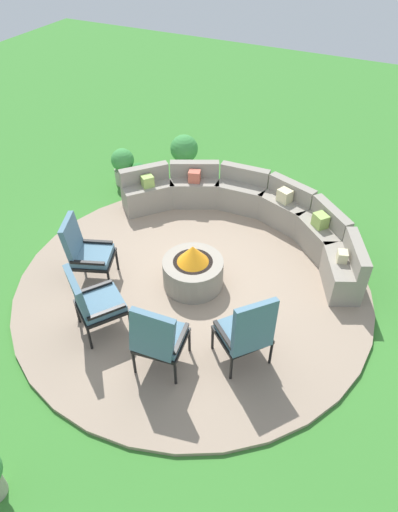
% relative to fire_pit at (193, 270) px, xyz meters
% --- Properties ---
extents(ground_plane, '(24.00, 24.00, 0.00)m').
position_rel_fire_pit_xyz_m(ground_plane, '(0.00, 0.00, -0.34)').
color(ground_plane, '#387A2D').
extents(patio_circle, '(5.29, 5.29, 0.06)m').
position_rel_fire_pit_xyz_m(patio_circle, '(0.00, 0.00, -0.31)').
color(patio_circle, gray).
rests_on(patio_circle, ground_plane).
extents(fire_pit, '(0.90, 0.90, 0.72)m').
position_rel_fire_pit_xyz_m(fire_pit, '(0.00, 0.00, 0.00)').
color(fire_pit, gray).
rests_on(fire_pit, patio_circle).
extents(curved_stone_bench, '(4.46, 2.00, 0.78)m').
position_rel_fire_pit_xyz_m(curved_stone_bench, '(0.24, 1.71, 0.04)').
color(curved_stone_bench, gray).
rests_on(curved_stone_bench, patio_circle).
extents(lounge_chair_front_left, '(0.75, 0.71, 1.09)m').
position_rel_fire_pit_xyz_m(lounge_chair_front_left, '(-1.45, -0.60, 0.28)').
color(lounge_chair_front_left, black).
rests_on(lounge_chair_front_left, patio_circle).
extents(lounge_chair_front_right, '(0.80, 0.84, 1.11)m').
position_rel_fire_pit_xyz_m(lounge_chair_front_right, '(-0.74, -1.38, 0.28)').
color(lounge_chair_front_right, black).
rests_on(lounge_chair_front_right, patio_circle).
extents(lounge_chair_back_left, '(0.66, 0.65, 1.15)m').
position_rel_fire_pit_xyz_m(lounge_chair_back_left, '(0.31, -1.53, 0.29)').
color(lounge_chair_back_left, black).
rests_on(lounge_chair_back_left, patio_circle).
extents(lounge_chair_back_right, '(0.80, 0.82, 1.15)m').
position_rel_fire_pit_xyz_m(lounge_chair_back_right, '(1.22, -0.98, 0.30)').
color(lounge_chair_back_right, black).
rests_on(lounge_chair_back_right, patio_circle).
extents(potted_plant_0, '(0.56, 0.56, 0.81)m').
position_rel_fire_pit_xyz_m(potted_plant_0, '(-1.70, 2.97, 0.11)').
color(potted_plant_0, brown).
rests_on(potted_plant_0, ground_plane).
extents(potted_plant_2, '(0.45, 0.45, 0.73)m').
position_rel_fire_pit_xyz_m(potted_plant_2, '(-2.58, 2.07, 0.06)').
color(potted_plant_2, '#A89E8E').
rests_on(potted_plant_2, ground_plane).
extents(potted_plant_3, '(0.31, 0.31, 0.52)m').
position_rel_fire_pit_xyz_m(potted_plant_3, '(-2.21, 2.06, -0.06)').
color(potted_plant_3, brown).
rests_on(potted_plant_3, ground_plane).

